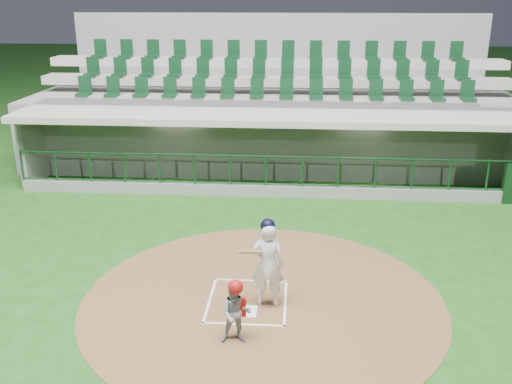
% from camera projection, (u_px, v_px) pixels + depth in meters
% --- Properties ---
extents(ground, '(120.00, 120.00, 0.00)m').
position_uv_depth(ground, '(249.00, 294.00, 11.59)').
color(ground, '#194915').
rests_on(ground, ground).
extents(dirt_circle, '(7.20, 7.20, 0.01)m').
position_uv_depth(dirt_circle, '(263.00, 299.00, 11.38)').
color(dirt_circle, brown).
rests_on(dirt_circle, ground).
extents(home_plate, '(0.43, 0.43, 0.02)m').
position_uv_depth(home_plate, '(246.00, 311.00, 10.92)').
color(home_plate, white).
rests_on(home_plate, dirt_circle).
extents(batter_box_chalk, '(1.55, 1.80, 0.01)m').
position_uv_depth(batter_box_chalk, '(247.00, 301.00, 11.30)').
color(batter_box_chalk, white).
rests_on(batter_box_chalk, ground).
extents(dugout_structure, '(16.40, 3.70, 3.00)m').
position_uv_depth(dugout_structure, '(274.00, 150.00, 18.65)').
color(dugout_structure, gray).
rests_on(dugout_structure, ground).
extents(seating_deck, '(17.00, 6.72, 5.15)m').
position_uv_depth(seating_deck, '(274.00, 117.00, 21.39)').
color(seating_deck, gray).
rests_on(seating_deck, ground).
extents(batter, '(0.86, 0.86, 1.80)m').
position_uv_depth(batter, '(267.00, 263.00, 10.89)').
color(batter, silver).
rests_on(batter, dirt_circle).
extents(catcher, '(0.58, 0.48, 1.20)m').
position_uv_depth(catcher, '(236.00, 312.00, 9.81)').
color(catcher, gray).
rests_on(catcher, dirt_circle).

